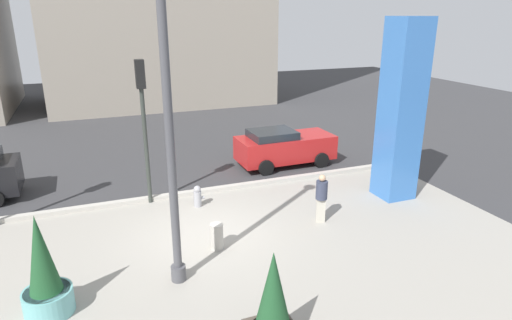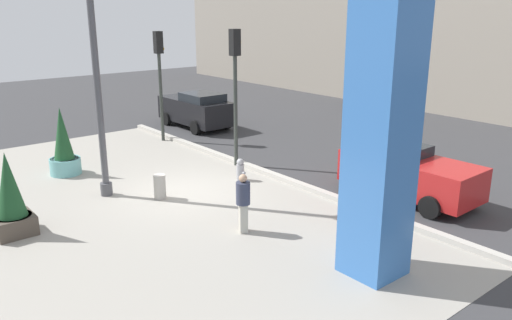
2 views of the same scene
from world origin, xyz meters
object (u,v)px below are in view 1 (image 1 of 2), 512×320
Objects in this scene: fire_hydrant at (198,196)px; concrete_bollard at (217,236)px; potted_plant_curbside at (273,309)px; art_pillar_blue at (401,112)px; pedestrian_on_sidewalk at (321,196)px; car_curb_west at (284,147)px; traffic_light_corner at (143,110)px; potted_plant_by_pillar at (44,275)px; lamp_post at (170,135)px.

concrete_bollard is at bearing -93.67° from fire_hydrant.
potted_plant_curbside is 2.90× the size of concrete_bollard.
art_pillar_blue is 4.17m from pedestrian_on_sidewalk.
fire_hydrant is at bearing -147.49° from car_curb_west.
art_pillar_blue is 1.27× the size of traffic_light_corner.
lamp_post is at bearing 4.17° from potted_plant_by_pillar.
pedestrian_on_sidewalk reaches higher than concrete_bollard.
art_pillar_blue is 8.18× the size of concrete_bollard.
fire_hydrant and concrete_bollard have the same top height.
car_curb_west is (4.68, 5.79, 0.44)m from concrete_bollard.
concrete_bollard is 3.56m from pedestrian_on_sidewalk.
traffic_light_corner is 6.33m from pedestrian_on_sidewalk.
car_curb_west is at bearing 38.80° from potted_plant_by_pillar.
potted_plant_curbside is at bearing -67.97° from lamp_post.
fire_hydrant is 3.36m from traffic_light_corner.
fire_hydrant is at bearing 87.73° from potted_plant_curbside.
fire_hydrant is 0.15× the size of traffic_light_corner.
pedestrian_on_sidewalk reaches higher than fire_hydrant.
potted_plant_by_pillar is at bearing -162.27° from concrete_bollard.
lamp_post is at bearing 112.03° from potted_plant_curbside.
lamp_post is at bearing -139.17° from concrete_bollard.
traffic_light_corner is at bearing -162.01° from car_curb_west.
pedestrian_on_sidewalk is (4.76, -3.42, -2.39)m from traffic_light_corner.
car_curb_west is at bearing 77.57° from pedestrian_on_sidewalk.
art_pillar_blue is 7.55m from concrete_bollard.
concrete_bollard is (-6.92, -1.33, -2.69)m from art_pillar_blue.
fire_hydrant is 4.17m from pedestrian_on_sidewalk.
traffic_light_corner reaches higher than potted_plant_by_pillar.
potted_plant_curbside reaches higher than pedestrian_on_sidewalk.
potted_plant_by_pillar is 6.39m from traffic_light_corner.
traffic_light_corner is at bearing 144.36° from pedestrian_on_sidewalk.
car_curb_west is (-2.24, 4.46, -2.25)m from art_pillar_blue.
lamp_post reaches higher than fire_hydrant.
potted_plant_by_pillar is 6.13m from fire_hydrant.
art_pillar_blue is at bearing -13.31° from fire_hydrant.
pedestrian_on_sidewalk is at bearing -165.45° from art_pillar_blue.
potted_plant_curbside is 5.81m from pedestrian_on_sidewalk.
art_pillar_blue is 2.82× the size of potted_plant_curbside.
art_pillar_blue is 11.61m from potted_plant_by_pillar.
potted_plant_curbside is 4.17m from concrete_bollard.
potted_plant_curbside is 1.39× the size of pedestrian_on_sidewalk.
potted_plant_by_pillar is 11.37m from car_curb_west.
pedestrian_on_sidewalk is (3.31, -2.48, 0.49)m from fire_hydrant.
lamp_post is 4.24m from potted_plant_curbside.
fire_hydrant is 1.00× the size of concrete_bollard.
concrete_bollard is (-0.19, -2.92, 0.01)m from fire_hydrant.
art_pillar_blue reaches higher than pedestrian_on_sidewalk.
potted_plant_curbside is (-7.01, -5.45, -2.11)m from art_pillar_blue.
potted_plant_curbside reaches higher than car_curb_west.
potted_plant_by_pillar is 4.42m from concrete_bollard.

